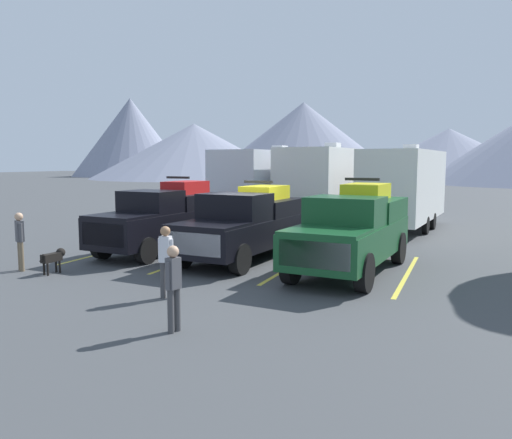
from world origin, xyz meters
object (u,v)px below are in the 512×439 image
object	(u,v)px
pickup_truck_c	(353,229)
camper_trailer_b	(325,183)
pickup_truck_a	(165,217)
dog	(54,257)
person_c	(20,237)
pickup_truck_b	(246,223)
person_b	(166,257)
person_a	(174,283)
camper_trailer_a	(270,182)
camper_trailer_c	(405,185)

from	to	relation	value
pickup_truck_c	camper_trailer_b	world-z (taller)	camper_trailer_b
pickup_truck_a	dog	world-z (taller)	pickup_truck_a
dog	person_c	bearing A→B (deg)	-173.54
pickup_truck_b	person_b	distance (m)	5.08
pickup_truck_c	person_c	bearing A→B (deg)	-157.41
person_a	dog	size ratio (longest dim) A/B	1.87
pickup_truck_a	pickup_truck_c	bearing A→B (deg)	-6.23
pickup_truck_c	camper_trailer_a	world-z (taller)	camper_trailer_a
pickup_truck_a	camper_trailer_a	bearing A→B (deg)	87.01
pickup_truck_c	person_b	size ratio (longest dim) A/B	3.53
camper_trailer_c	person_b	size ratio (longest dim) A/B	5.32
dog	camper_trailer_b	bearing A→B (deg)	71.23
person_b	person_c	bearing A→B (deg)	170.56
pickup_truck_b	dog	bearing A→B (deg)	-134.90
camper_trailer_c	dog	size ratio (longest dim) A/B	10.31
pickup_truck_b	pickup_truck_a	bearing A→B (deg)	176.95
pickup_truck_a	person_b	world-z (taller)	pickup_truck_a
camper_trailer_a	camper_trailer_b	size ratio (longest dim) A/B	1.19
dog	camper_trailer_c	bearing A→B (deg)	58.83
camper_trailer_b	person_c	xyz separation A→B (m)	(-5.41, -12.76, -1.14)
camper_trailer_b	person_b	distance (m)	13.71
pickup_truck_b	dog	world-z (taller)	pickup_truck_b
pickup_truck_b	camper_trailer_b	size ratio (longest dim) A/B	0.76
person_b	dog	size ratio (longest dim) A/B	1.94
camper_trailer_b	pickup_truck_a	bearing A→B (deg)	-112.17
person_a	pickup_truck_b	bearing A→B (deg)	103.27
camper_trailer_b	dog	bearing A→B (deg)	-108.77
pickup_truck_c	camper_trailer_a	bearing A→B (deg)	123.15
pickup_truck_a	person_c	world-z (taller)	pickup_truck_a
person_a	dog	xyz separation A→B (m)	(-5.67, 2.91, -0.46)
camper_trailer_c	person_c	bearing A→B (deg)	-124.39
pickup_truck_c	camper_trailer_a	xyz separation A→B (m)	(-6.24, 9.55, 0.85)
camper_trailer_c	pickup_truck_c	bearing A→B (deg)	-91.80
person_a	pickup_truck_a	bearing A→B (deg)	124.00
camper_trailer_a	camper_trailer_c	world-z (taller)	camper_trailer_a
pickup_truck_a	camper_trailer_c	size ratio (longest dim) A/B	0.64
camper_trailer_a	person_a	size ratio (longest dim) A/B	5.72
pickup_truck_b	person_a	xyz separation A→B (m)	(1.64, -6.96, -0.23)
pickup_truck_b	person_a	size ratio (longest dim) A/B	3.63
pickup_truck_b	camper_trailer_b	xyz separation A→B (m)	(0.26, 8.59, 0.95)
pickup_truck_a	pickup_truck_c	size ratio (longest dim) A/B	0.97
person_a	person_c	bearing A→B (deg)	157.69
person_c	person_b	bearing A→B (deg)	-9.44
camper_trailer_c	person_a	bearing A→B (deg)	-97.83
pickup_truck_b	camper_trailer_a	world-z (taller)	camper_trailer_a
person_c	dog	xyz separation A→B (m)	(1.12, 0.13, -0.50)
camper_trailer_b	person_a	bearing A→B (deg)	-84.94
person_b	person_c	distance (m)	5.49
camper_trailer_b	person_b	world-z (taller)	camper_trailer_b
pickup_truck_a	dog	size ratio (longest dim) A/B	6.61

